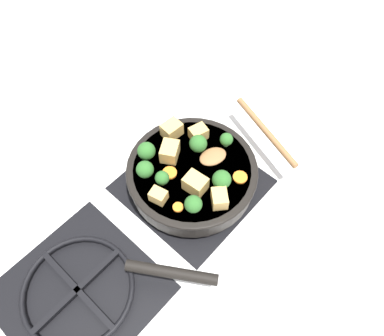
% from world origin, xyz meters
% --- Properties ---
extents(ground_plane, '(2.40, 2.40, 0.00)m').
position_xyz_m(ground_plane, '(0.00, 0.00, 0.00)').
color(ground_plane, white).
extents(front_burner_grate, '(0.31, 0.31, 0.03)m').
position_xyz_m(front_burner_grate, '(0.00, 0.00, 0.01)').
color(front_burner_grate, black).
rests_on(front_burner_grate, ground_plane).
extents(rear_burner_grate, '(0.31, 0.31, 0.03)m').
position_xyz_m(rear_burner_grate, '(0.00, 0.36, 0.01)').
color(rear_burner_grate, black).
rests_on(rear_burner_grate, ground_plane).
extents(skillet_pan, '(0.38, 0.43, 0.06)m').
position_xyz_m(skillet_pan, '(-0.00, 0.00, 0.06)').
color(skillet_pan, black).
rests_on(skillet_pan, front_burner_grate).
extents(wooden_spoon, '(0.23, 0.23, 0.02)m').
position_xyz_m(wooden_spoon, '(-0.05, -0.14, 0.09)').
color(wooden_spoon, olive).
rests_on(wooden_spoon, skillet_pan).
extents(tofu_cube_center_large, '(0.05, 0.04, 0.04)m').
position_xyz_m(tofu_cube_center_large, '(-0.04, 0.04, 0.10)').
color(tofu_cube_center_large, tan).
rests_on(tofu_cube_center_large, skillet_pan).
extents(tofu_cube_near_handle, '(0.04, 0.05, 0.04)m').
position_xyz_m(tofu_cube_near_handle, '(0.10, -0.04, 0.10)').
color(tofu_cube_near_handle, tan).
rests_on(tofu_cube_near_handle, skillet_pan).
extents(tofu_cube_east_chunk, '(0.05, 0.05, 0.03)m').
position_xyz_m(tofu_cube_east_chunk, '(-0.10, 0.03, 0.10)').
color(tofu_cube_east_chunk, tan).
rests_on(tofu_cube_east_chunk, skillet_pan).
extents(tofu_cube_west_chunk, '(0.06, 0.06, 0.04)m').
position_xyz_m(tofu_cube_west_chunk, '(0.06, 0.01, 0.10)').
color(tofu_cube_west_chunk, tan).
rests_on(tofu_cube_west_chunk, skillet_pan).
extents(tofu_cube_back_piece, '(0.04, 0.04, 0.03)m').
position_xyz_m(tofu_cube_back_piece, '(-0.00, 0.11, 0.10)').
color(tofu_cube_back_piece, tan).
rests_on(tofu_cube_back_piece, skillet_pan).
extents(tofu_cube_front_piece, '(0.04, 0.05, 0.03)m').
position_xyz_m(tofu_cube_front_piece, '(0.05, -0.08, 0.10)').
color(tofu_cube_front_piece, tan).
rests_on(tofu_cube_front_piece, skillet_pan).
extents(broccoli_floret_near_spoon, '(0.04, 0.04, 0.05)m').
position_xyz_m(broccoli_floret_near_spoon, '(0.10, 0.05, 0.11)').
color(broccoli_floret_near_spoon, '#709956').
rests_on(broccoli_floret_near_spoon, skillet_pan).
extents(broccoli_floret_center_top, '(0.04, 0.04, 0.05)m').
position_xyz_m(broccoli_floret_center_top, '(0.02, -0.05, 0.11)').
color(broccoli_floret_center_top, '#709956').
rests_on(broccoli_floret_center_top, skillet_pan).
extents(broccoli_floret_east_rim, '(0.03, 0.03, 0.04)m').
position_xyz_m(broccoli_floret_east_rim, '(0.02, 0.08, 0.10)').
color(broccoli_floret_east_rim, '#709956').
rests_on(broccoli_floret_east_rim, skillet_pan).
extents(broccoli_floret_west_rim, '(0.04, 0.04, 0.05)m').
position_xyz_m(broccoli_floret_west_rim, '(-0.08, 0.08, 0.11)').
color(broccoli_floret_west_rim, '#709956').
rests_on(broccoli_floret_west_rim, skillet_pan).
extents(broccoli_floret_north_edge, '(0.03, 0.03, 0.04)m').
position_xyz_m(broccoli_floret_north_edge, '(-0.02, -0.10, 0.10)').
color(broccoli_floret_north_edge, '#709956').
rests_on(broccoli_floret_north_edge, skillet_pan).
extents(broccoli_floret_south_cluster, '(0.04, 0.04, 0.05)m').
position_xyz_m(broccoli_floret_south_cluster, '(0.06, 0.09, 0.11)').
color(broccoli_floret_south_cluster, '#709956').
rests_on(broccoli_floret_south_cluster, skillet_pan).
extents(broccoli_floret_mid_floret, '(0.04, 0.04, 0.05)m').
position_xyz_m(broccoli_floret_mid_floret, '(-0.08, -0.01, 0.11)').
color(broccoli_floret_mid_floret, '#709956').
rests_on(broccoli_floret_mid_floret, skillet_pan).
extents(carrot_slice_orange_thin, '(0.03, 0.03, 0.01)m').
position_xyz_m(carrot_slice_orange_thin, '(0.03, 0.05, 0.08)').
color(carrot_slice_orange_thin, orange).
rests_on(carrot_slice_orange_thin, skillet_pan).
extents(carrot_slice_near_center, '(0.03, 0.03, 0.01)m').
position_xyz_m(carrot_slice_near_center, '(-0.10, -0.05, 0.08)').
color(carrot_slice_near_center, orange).
rests_on(carrot_slice_near_center, skillet_pan).
extents(carrot_slice_edge_slice, '(0.02, 0.02, 0.01)m').
position_xyz_m(carrot_slice_edge_slice, '(-0.05, 0.10, 0.08)').
color(carrot_slice_edge_slice, orange).
rests_on(carrot_slice_edge_slice, skillet_pan).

